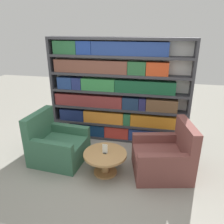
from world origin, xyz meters
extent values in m
plane|color=gray|center=(0.00, 0.00, 0.00)|extent=(14.00, 14.00, 0.00)
cube|color=silver|center=(0.00, 1.57, 1.08)|extent=(2.88, 0.05, 2.15)
cube|color=#333338|center=(-1.41, 1.44, 1.08)|extent=(0.05, 0.30, 2.15)
cube|color=#333338|center=(1.41, 1.44, 1.08)|extent=(0.05, 0.30, 2.15)
cube|color=#333338|center=(0.00, 1.44, 0.03)|extent=(2.78, 0.30, 0.05)
cube|color=#333338|center=(0.00, 1.44, 0.36)|extent=(2.78, 0.30, 0.05)
cube|color=#333338|center=(0.00, 1.44, 0.72)|extent=(2.78, 0.30, 0.05)
cube|color=#333338|center=(0.00, 1.44, 1.08)|extent=(2.78, 0.30, 0.05)
cube|color=#333338|center=(0.00, 1.44, 1.44)|extent=(2.78, 0.30, 0.05)
cube|color=#333338|center=(0.00, 1.44, 1.79)|extent=(2.78, 0.30, 0.05)
cube|color=#333338|center=(0.00, 1.44, 2.13)|extent=(2.78, 0.30, 0.05)
cube|color=navy|center=(-0.69, 1.42, 0.18)|extent=(0.80, 0.20, 0.26)
cube|color=#B8332A|center=(-0.02, 1.42, 0.18)|extent=(0.52, 0.20, 0.26)
cube|color=navy|center=(0.58, 1.42, 0.18)|extent=(0.66, 0.20, 0.26)
cube|color=maroon|center=(0.99, 1.42, 0.18)|extent=(0.14, 0.20, 0.26)
cube|color=#BA412A|center=(1.22, 1.42, 0.18)|extent=(0.31, 0.20, 0.26)
cube|color=navy|center=(-1.02, 1.42, 0.51)|extent=(0.54, 0.20, 0.25)
cube|color=orange|center=(-0.31, 1.42, 0.51)|extent=(0.87, 0.20, 0.25)
cube|color=#2A6940|center=(0.20, 1.42, 0.51)|extent=(0.14, 0.20, 0.25)
cube|color=orange|center=(0.80, 1.42, 0.51)|extent=(1.04, 0.20, 0.25)
cube|color=maroon|center=(-0.64, 1.42, 0.87)|extent=(1.46, 0.20, 0.25)
cube|color=#1A2F4E|center=(0.26, 1.42, 0.87)|extent=(0.33, 0.20, 0.25)
cube|color=#232350|center=(0.51, 1.42, 0.87)|extent=(0.14, 0.20, 0.25)
cube|color=brown|center=(0.89, 1.42, 0.87)|extent=(0.61, 0.20, 0.25)
cube|color=navy|center=(-1.13, 1.42, 1.22)|extent=(0.31, 0.20, 0.25)
cube|color=navy|center=(-0.87, 1.42, 1.22)|extent=(0.20, 0.20, 0.25)
cube|color=#2F793E|center=(-0.41, 1.42, 1.22)|extent=(0.70, 0.20, 0.25)
cube|color=#164A2D|center=(0.53, 1.42, 1.22)|extent=(1.18, 0.20, 0.25)
cube|color=brown|center=(-0.57, 1.42, 1.59)|extent=(1.51, 0.20, 0.25)
cube|color=#265731|center=(0.36, 1.42, 1.59)|extent=(0.34, 0.20, 0.25)
cube|color=#B33C1A|center=(0.75, 1.42, 1.59)|extent=(0.42, 0.20, 0.25)
cube|color=#225430|center=(-1.08, 1.42, 1.95)|extent=(0.48, 0.20, 0.26)
cube|color=navy|center=(-0.68, 1.42, 1.95)|extent=(0.30, 0.20, 0.26)
cube|color=navy|center=(0.21, 1.42, 1.95)|extent=(1.46, 0.20, 0.26)
cube|color=#336047|center=(-0.90, 0.40, 0.20)|extent=(0.96, 0.88, 0.40)
cube|color=#336047|center=(-1.28, 0.43, 0.65)|extent=(0.20, 0.82, 0.51)
cube|color=#336047|center=(-0.86, 0.05, 0.48)|extent=(0.77, 0.18, 0.16)
cube|color=#336047|center=(-0.81, 0.74, 0.48)|extent=(0.77, 0.18, 0.16)
cube|color=brown|center=(0.93, 0.40, 0.20)|extent=(1.06, 0.99, 0.40)
cube|color=brown|center=(1.31, 0.49, 0.65)|extent=(0.32, 0.82, 0.51)
cube|color=brown|center=(0.79, 0.72, 0.48)|extent=(0.77, 0.29, 0.16)
cube|color=brown|center=(0.94, 0.05, 0.48)|extent=(0.77, 0.29, 0.16)
cylinder|color=#AD7F4C|center=(0.02, 0.20, 0.17)|extent=(0.13, 0.13, 0.35)
cylinder|color=#AD7F4C|center=(0.02, 0.20, 0.01)|extent=(0.40, 0.40, 0.03)
cylinder|color=#AD7F4C|center=(0.02, 0.20, 0.37)|extent=(0.72, 0.72, 0.04)
cube|color=black|center=(0.02, 0.20, 0.39)|extent=(0.05, 0.06, 0.01)
cube|color=silver|center=(0.02, 0.20, 0.47)|extent=(0.09, 0.01, 0.16)
camera|label=1|loc=(0.78, -2.82, 2.34)|focal=35.00mm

